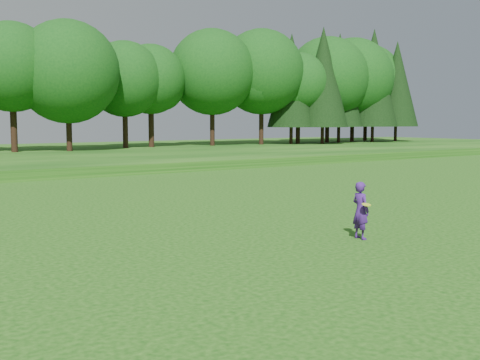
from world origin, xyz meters
TOP-DOWN VIEW (x-y plane):
  - ground at (0.00, 0.00)m, footprint 140.00×140.00m
  - woman at (3.77, -1.41)m, footprint 0.45×0.72m

SIDE VIEW (x-z plane):
  - ground at x=0.00m, z-range 0.00..0.00m
  - woman at x=3.77m, z-range 0.00..1.52m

